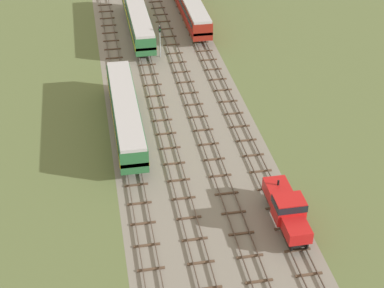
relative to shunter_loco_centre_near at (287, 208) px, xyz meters
name	(u,v)px	position (x,y,z in m)	size (l,w,h in m)	color
ground_plane	(176,105)	(-6.51, 23.98, -2.01)	(480.00, 480.00, 0.00)	#5B6B3D
ballast_bed	(176,105)	(-6.51, 23.98, -2.01)	(17.01, 176.00, 0.01)	gray
track_far_left	(122,104)	(-13.01, 24.98, -1.87)	(2.40, 126.00, 0.29)	#47382D
track_left	(157,101)	(-8.68, 24.98, -1.87)	(2.40, 126.00, 0.29)	#47382D
track_centre_left	(192,98)	(-4.34, 24.98, -1.87)	(2.40, 126.00, 0.29)	#47382D
track_centre	(225,95)	(0.00, 24.98, -1.87)	(2.40, 126.00, 0.29)	#47382D
shunter_loco_centre_near	(287,208)	(0.00, 0.00, 0.00)	(2.74, 8.46, 3.10)	red
diesel_railcar_far_left_mid	(126,112)	(-13.01, 18.87, 0.59)	(2.96, 20.50, 3.80)	#286638
passenger_coach_left_midfar	(137,16)	(-8.68, 46.96, 0.60)	(2.96, 22.00, 3.80)	#286638
passenger_coach_centre_far	(190,4)	(0.00, 50.54, 0.60)	(2.96, 22.00, 3.80)	maroon
signal_post_nearest	(160,37)	(-6.51, 37.78, 1.03)	(0.28, 0.47, 4.73)	gray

